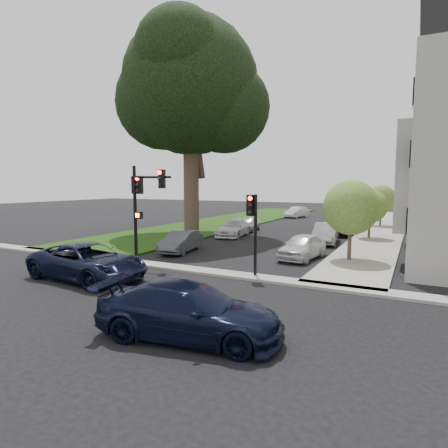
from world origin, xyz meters
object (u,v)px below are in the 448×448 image
at_px(car_cross_far, 189,311).
at_px(car_parked_1, 326,233).
at_px(car_cross_near, 88,262).
at_px(eucalyptus, 190,87).
at_px(small_tree_b, 370,206).
at_px(traffic_signal_secondary, 253,220).
at_px(car_parked_9, 297,212).
at_px(car_parked_7, 249,224).
at_px(car_parked_5, 181,241).
at_px(car_parked_3, 347,221).
at_px(traffic_signal_main, 141,197).
at_px(car_parked_2, 340,226).
at_px(small_tree_c, 381,199).
at_px(car_parked_6, 233,228).
at_px(small_tree_a, 351,208).
at_px(car_parked_0, 302,246).

xyz_separation_m(car_cross_far, car_parked_1, (-0.27, 18.22, -0.03)).
distance_m(car_cross_near, car_cross_far, 8.02).
relative_size(eucalyptus, small_tree_b, 4.67).
distance_m(traffic_signal_secondary, car_parked_9, 31.16).
distance_m(traffic_signal_secondary, car_parked_7, 16.93).
distance_m(car_parked_5, car_parked_9, 26.56).
height_order(car_cross_far, car_parked_3, car_parked_3).
bearing_deg(car_parked_7, car_parked_1, -37.97).
bearing_deg(traffic_signal_secondary, traffic_signal_main, 179.63).
xyz_separation_m(car_parked_2, car_parked_9, (-7.73, 13.79, -0.02)).
height_order(small_tree_c, car_parked_5, small_tree_c).
height_order(car_parked_3, car_parked_6, car_parked_3).
relative_size(car_parked_1, car_parked_5, 1.09).
bearing_deg(small_tree_a, car_parked_3, 99.75).
relative_size(small_tree_a, car_parked_9, 1.07).
bearing_deg(car_parked_0, car_cross_far, -82.93).
bearing_deg(car_parked_0, car_cross_near, -122.83).
bearing_deg(car_parked_9, car_parked_1, -56.16).
xyz_separation_m(small_tree_a, car_parked_0, (-2.47, -0.36, -2.22)).
relative_size(small_tree_c, car_parked_7, 1.09).
bearing_deg(eucalyptus, traffic_signal_main, -69.88).
height_order(small_tree_a, car_parked_1, small_tree_a).
bearing_deg(small_tree_b, car_parked_9, 123.09).
height_order(small_tree_b, car_parked_7, small_tree_b).
relative_size(small_tree_a, car_parked_7, 1.16).
distance_m(traffic_signal_secondary, car_parked_1, 11.48).
bearing_deg(car_parked_3, small_tree_c, 44.59).
bearing_deg(traffic_signal_main, car_parked_5, 90.99).
bearing_deg(traffic_signal_secondary, car_cross_near, -149.55).
bearing_deg(traffic_signal_main, car_parked_7, 92.24).
bearing_deg(car_parked_1, small_tree_a, -73.44).
xyz_separation_m(small_tree_c, car_parked_5, (-9.66, -20.43, -2.07)).
bearing_deg(car_parked_5, small_tree_a, 1.01).
distance_m(eucalyptus, car_parked_2, 16.78).
relative_size(car_cross_far, car_parked_1, 1.19).
bearing_deg(small_tree_c, eucalyptus, -136.55).
distance_m(small_tree_c, car_parked_5, 22.69).
bearing_deg(car_parked_1, small_tree_c, 72.14).
xyz_separation_m(small_tree_b, car_parked_0, (-2.47, -9.54, -1.80)).
bearing_deg(car_parked_3, car_parked_0, -98.50).
relative_size(car_parked_5, car_parked_9, 0.97).
bearing_deg(car_cross_near, traffic_signal_secondary, -55.32).
bearing_deg(car_parked_0, car_parked_1, 96.31).
xyz_separation_m(small_tree_a, small_tree_c, (0.00, 18.70, -0.19)).
bearing_deg(traffic_signal_secondary, car_parked_1, 85.93).
height_order(traffic_signal_secondary, car_cross_far, traffic_signal_secondary).
distance_m(eucalyptus, car_cross_far, 24.23).
relative_size(car_parked_3, car_parked_6, 1.03).
bearing_deg(eucalyptus, car_parked_9, 79.59).
relative_size(small_tree_a, small_tree_c, 1.07).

